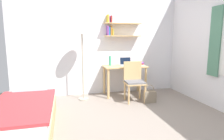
{
  "coord_description": "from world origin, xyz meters",
  "views": [
    {
      "loc": [
        -0.92,
        -2.77,
        1.4
      ],
      "look_at": [
        -0.1,
        0.51,
        0.85
      ],
      "focal_mm": 30.5,
      "sensor_mm": 36.0,
      "label": 1
    }
  ],
  "objects_px": {
    "standing_lamp": "(82,33)",
    "desk_chair": "(134,80)",
    "desk": "(125,71)",
    "bed": "(24,116)",
    "handbag": "(150,96)",
    "book_stack": "(139,64)",
    "laptop": "(126,63)",
    "water_bottle": "(110,61)"
  },
  "relations": [
    {
      "from": "standing_lamp",
      "to": "desk_chair",
      "type": "bearing_deg",
      "value": -18.4
    },
    {
      "from": "standing_lamp",
      "to": "desk",
      "type": "bearing_deg",
      "value": 6.98
    },
    {
      "from": "bed",
      "to": "handbag",
      "type": "height_order",
      "value": "bed"
    },
    {
      "from": "book_stack",
      "to": "handbag",
      "type": "distance_m",
      "value": 0.93
    },
    {
      "from": "desk",
      "to": "laptop",
      "type": "xyz_separation_m",
      "value": [
        0.05,
        0.04,
        0.2
      ]
    },
    {
      "from": "water_bottle",
      "to": "book_stack",
      "type": "distance_m",
      "value": 0.74
    },
    {
      "from": "book_stack",
      "to": "handbag",
      "type": "xyz_separation_m",
      "value": [
        -0.01,
        -0.66,
        -0.65
      ]
    },
    {
      "from": "bed",
      "to": "handbag",
      "type": "bearing_deg",
      "value": 17.62
    },
    {
      "from": "bed",
      "to": "laptop",
      "type": "distance_m",
      "value": 2.67
    },
    {
      "from": "bed",
      "to": "water_bottle",
      "type": "bearing_deg",
      "value": 42.41
    },
    {
      "from": "water_bottle",
      "to": "book_stack",
      "type": "relative_size",
      "value": 1.06
    },
    {
      "from": "book_stack",
      "to": "standing_lamp",
      "type": "bearing_deg",
      "value": -176.96
    },
    {
      "from": "desk",
      "to": "water_bottle",
      "type": "distance_m",
      "value": 0.45
    },
    {
      "from": "desk_chair",
      "to": "handbag",
      "type": "xyz_separation_m",
      "value": [
        0.29,
        -0.22,
        -0.35
      ]
    },
    {
      "from": "desk",
      "to": "book_stack",
      "type": "relative_size",
      "value": 4.59
    },
    {
      "from": "standing_lamp",
      "to": "water_bottle",
      "type": "relative_size",
      "value": 7.23
    },
    {
      "from": "laptop",
      "to": "handbag",
      "type": "relative_size",
      "value": 0.76
    },
    {
      "from": "desk_chair",
      "to": "standing_lamp",
      "type": "xyz_separation_m",
      "value": [
        -1.11,
        0.37,
        1.05
      ]
    },
    {
      "from": "desk_chair",
      "to": "laptop",
      "type": "distance_m",
      "value": 0.63
    },
    {
      "from": "bed",
      "to": "standing_lamp",
      "type": "relative_size",
      "value": 1.06
    },
    {
      "from": "desk",
      "to": "laptop",
      "type": "relative_size",
      "value": 3.39
    },
    {
      "from": "bed",
      "to": "desk",
      "type": "bearing_deg",
      "value": 35.73
    },
    {
      "from": "desk",
      "to": "desk_chair",
      "type": "relative_size",
      "value": 1.16
    },
    {
      "from": "desk_chair",
      "to": "book_stack",
      "type": "height_order",
      "value": "desk_chair"
    },
    {
      "from": "book_stack",
      "to": "handbag",
      "type": "bearing_deg",
      "value": -91.17
    },
    {
      "from": "standing_lamp",
      "to": "handbag",
      "type": "distance_m",
      "value": 2.07
    },
    {
      "from": "desk",
      "to": "handbag",
      "type": "bearing_deg",
      "value": -63.28
    },
    {
      "from": "bed",
      "to": "standing_lamp",
      "type": "xyz_separation_m",
      "value": [
        1.02,
        1.36,
        1.3
      ]
    },
    {
      "from": "handbag",
      "to": "desk",
      "type": "bearing_deg",
      "value": 116.72
    },
    {
      "from": "desk",
      "to": "handbag",
      "type": "distance_m",
      "value": 0.93
    },
    {
      "from": "desk_chair",
      "to": "laptop",
      "type": "bearing_deg",
      "value": 92.14
    },
    {
      "from": "book_stack",
      "to": "desk",
      "type": "bearing_deg",
      "value": 171.98
    },
    {
      "from": "desk_chair",
      "to": "book_stack",
      "type": "xyz_separation_m",
      "value": [
        0.31,
        0.45,
        0.3
      ]
    },
    {
      "from": "laptop",
      "to": "handbag",
      "type": "xyz_separation_m",
      "value": [
        0.31,
        -0.76,
        -0.66
      ]
    },
    {
      "from": "bed",
      "to": "desk",
      "type": "relative_size",
      "value": 1.77
    },
    {
      "from": "standing_lamp",
      "to": "laptop",
      "type": "xyz_separation_m",
      "value": [
        1.09,
        0.17,
        -0.74
      ]
    },
    {
      "from": "standing_lamp",
      "to": "water_bottle",
      "type": "height_order",
      "value": "standing_lamp"
    },
    {
      "from": "water_bottle",
      "to": "handbag",
      "type": "relative_size",
      "value": 0.59
    },
    {
      "from": "bed",
      "to": "desk",
      "type": "height_order",
      "value": "desk"
    },
    {
      "from": "water_bottle",
      "to": "handbag",
      "type": "xyz_separation_m",
      "value": [
        0.71,
        -0.8,
        -0.72
      ]
    },
    {
      "from": "desk_chair",
      "to": "standing_lamp",
      "type": "height_order",
      "value": "standing_lamp"
    },
    {
      "from": "bed",
      "to": "desk",
      "type": "xyz_separation_m",
      "value": [
        2.07,
        1.49,
        0.36
      ]
    }
  ]
}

